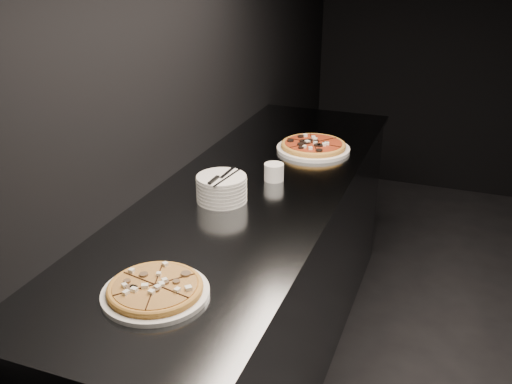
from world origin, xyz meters
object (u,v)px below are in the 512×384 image
(pizza_mushroom, at_px, (155,289))
(pizza_tomato, at_px, (313,146))
(counter, at_px, (254,279))
(plate_stack, at_px, (222,188))
(cutlery, at_px, (222,177))
(ramekin, at_px, (274,172))

(pizza_mushroom, bearing_deg, pizza_tomato, 85.91)
(counter, relative_size, plate_stack, 12.56)
(cutlery, relative_size, ramekin, 2.47)
(counter, height_order, pizza_tomato, pizza_tomato)
(counter, relative_size, pizza_tomato, 6.91)
(pizza_mushroom, height_order, plate_stack, plate_stack)
(plate_stack, relative_size, cutlery, 0.95)
(pizza_mushroom, relative_size, pizza_tomato, 0.92)
(pizza_tomato, xyz_separation_m, cutlery, (-0.17, -0.70, 0.08))
(counter, bearing_deg, plate_stack, -109.44)
(plate_stack, bearing_deg, ramekin, 65.02)
(counter, height_order, ramekin, ramekin)
(pizza_mushroom, bearing_deg, ramekin, 87.62)
(ramekin, bearing_deg, pizza_mushroom, -92.38)
(pizza_tomato, bearing_deg, counter, -103.17)
(plate_stack, distance_m, ramekin, 0.29)
(counter, xyz_separation_m, cutlery, (-0.06, -0.20, 0.56))
(ramekin, bearing_deg, cutlery, -112.46)
(plate_stack, height_order, cutlery, cutlery)
(pizza_tomato, relative_size, plate_stack, 1.82)
(plate_stack, bearing_deg, pizza_mushroom, -82.70)
(pizza_mushroom, height_order, cutlery, cutlery)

